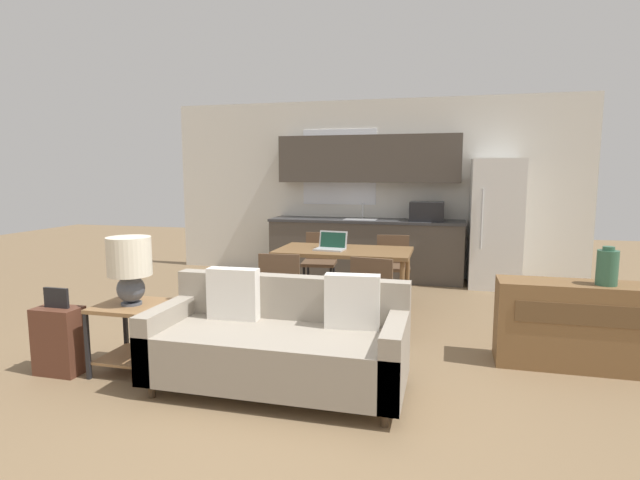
# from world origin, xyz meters

# --- Properties ---
(ground_plane) EXTENTS (20.00, 20.00, 0.00)m
(ground_plane) POSITION_xyz_m (0.00, 0.00, 0.00)
(ground_plane) COLOR #7F6647
(wall_back) EXTENTS (6.40, 0.07, 2.70)m
(wall_back) POSITION_xyz_m (-0.01, 4.63, 1.36)
(wall_back) COLOR silver
(wall_back) RESTS_ON ground_plane
(kitchen_counter) EXTENTS (2.90, 0.65, 2.15)m
(kitchen_counter) POSITION_xyz_m (0.02, 4.33, 0.84)
(kitchen_counter) COLOR #4C443D
(kitchen_counter) RESTS_ON ground_plane
(refrigerator) EXTENTS (0.68, 0.77, 1.78)m
(refrigerator) POSITION_xyz_m (1.84, 4.21, 0.89)
(refrigerator) COLOR white
(refrigerator) RESTS_ON ground_plane
(dining_table) EXTENTS (1.47, 0.81, 0.75)m
(dining_table) POSITION_xyz_m (0.09, 2.24, 0.68)
(dining_table) COLOR brown
(dining_table) RESTS_ON ground_plane
(couch) EXTENTS (1.86, 0.80, 0.86)m
(couch) POSITION_xyz_m (0.02, 0.27, 0.34)
(couch) COLOR #3D2D1E
(couch) RESTS_ON ground_plane
(side_table) EXTENTS (0.51, 0.51, 0.55)m
(side_table) POSITION_xyz_m (-1.24, 0.27, 0.38)
(side_table) COLOR olive
(side_table) RESTS_ON ground_plane
(table_lamp) EXTENTS (0.34, 0.34, 0.54)m
(table_lamp) POSITION_xyz_m (-1.22, 0.25, 0.88)
(table_lamp) COLOR #4C515B
(table_lamp) RESTS_ON side_table
(credenza) EXTENTS (1.22, 0.40, 0.71)m
(credenza) POSITION_xyz_m (2.23, 1.24, 0.36)
(credenza) COLOR brown
(credenza) RESTS_ON ground_plane
(vase) EXTENTS (0.16, 0.16, 0.31)m
(vase) POSITION_xyz_m (2.42, 1.20, 0.85)
(vase) COLOR #336047
(vase) RESTS_ON credenza
(dining_chair_near_left) EXTENTS (0.46, 0.46, 0.82)m
(dining_chair_near_left) POSITION_xyz_m (-0.37, 1.47, 0.48)
(dining_chair_near_left) COLOR brown
(dining_chair_near_left) RESTS_ON ground_plane
(dining_chair_near_right) EXTENTS (0.48, 0.48, 0.82)m
(dining_chair_near_right) POSITION_xyz_m (0.55, 1.47, 0.48)
(dining_chair_near_right) COLOR brown
(dining_chair_near_right) RESTS_ON ground_plane
(dining_chair_far_left) EXTENTS (0.47, 0.47, 0.82)m
(dining_chair_far_left) POSITION_xyz_m (-0.39, 3.02, 0.48)
(dining_chair_far_left) COLOR brown
(dining_chair_far_left) RESTS_ON ground_plane
(dining_chair_far_right) EXTENTS (0.46, 0.46, 0.82)m
(dining_chair_far_right) POSITION_xyz_m (0.55, 2.96, 0.48)
(dining_chair_far_right) COLOR brown
(dining_chair_far_right) RESTS_ON ground_plane
(laptop) EXTENTS (0.34, 0.29, 0.20)m
(laptop) POSITION_xyz_m (-0.05, 2.19, 0.80)
(laptop) COLOR #B7BABC
(laptop) RESTS_ON dining_table
(suitcase) EXTENTS (0.36, 0.22, 0.70)m
(suitcase) POSITION_xyz_m (-1.77, 0.07, 0.28)
(suitcase) COLOR brown
(suitcase) RESTS_ON ground_plane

